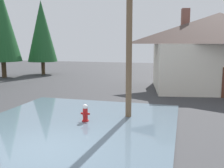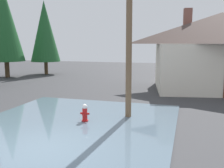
% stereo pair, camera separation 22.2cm
% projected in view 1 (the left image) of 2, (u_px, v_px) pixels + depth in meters
% --- Properties ---
extents(ground_plane, '(80.00, 80.00, 0.10)m').
position_uv_depth(ground_plane, '(45.00, 152.00, 8.67)').
color(ground_plane, '#38383A').
extents(flood_puddle, '(8.64, 9.73, 0.05)m').
position_uv_depth(flood_puddle, '(73.00, 126.00, 11.20)').
color(flood_puddle, slate).
rests_on(flood_puddle, ground).
extents(fire_hydrant, '(0.42, 0.36, 0.83)m').
position_uv_depth(fire_hydrant, '(85.00, 113.00, 11.69)').
color(fire_hydrant, red).
rests_on(fire_hydrant, ground).
extents(utility_pole, '(1.60, 0.28, 9.21)m').
position_uv_depth(utility_pole, '(129.00, 15.00, 11.80)').
color(utility_pole, brown).
rests_on(utility_pole, ground).
extents(house, '(10.80, 8.14, 6.21)m').
position_uv_depth(house, '(217.00, 50.00, 19.56)').
color(house, silver).
rests_on(house, ground).
extents(pine_tree_tall_left, '(3.76, 3.76, 9.41)m').
position_uv_depth(pine_tree_tall_left, '(1.00, 23.00, 26.34)').
color(pine_tree_tall_left, '#4C3823').
rests_on(pine_tree_tall_left, ground).
extents(pine_tree_short_left, '(3.29, 3.29, 8.22)m').
position_uv_depth(pine_tree_short_left, '(42.00, 31.00, 29.16)').
color(pine_tree_short_left, '#4C3823').
rests_on(pine_tree_short_left, ground).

